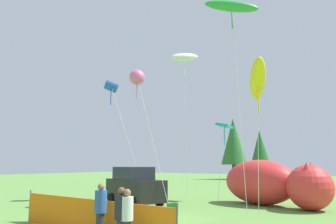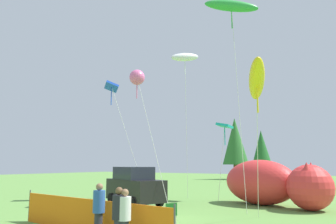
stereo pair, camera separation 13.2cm
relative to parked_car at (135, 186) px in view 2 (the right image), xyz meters
The scene contains 16 objects.
ground_plane 4.72m from the parked_car, 48.99° to the right, with size 120.00×120.00×0.00m, color #609342.
parked_car is the anchor object (origin of this frame).
folding_chair 6.81m from the parked_car, 39.46° to the right, with size 0.70×0.70×0.89m.
inflatable_cat 7.90m from the parked_car, 30.35° to the left, with size 6.84×4.32×2.62m.
safety_fence 7.79m from the parked_car, 63.27° to the right, with size 7.75×0.78×1.28m.
spectator_in_grey_shirt 8.73m from the parked_car, 58.48° to the right, with size 0.38×0.38×1.76m.
spectator_in_red_shirt 9.94m from the parked_car, 52.61° to the right, with size 0.36×0.36×1.68m.
spectator_in_black_shirt 9.88m from the parked_car, 53.61° to the right, with size 0.38×0.38×1.72m.
kite_pink_octopus 6.45m from the parked_car, 43.24° to the right, with size 2.98×0.93×8.01m.
kite_green_fish 11.57m from the parked_car, ahead, with size 2.91×2.04×11.46m.
kite_blue_box 7.28m from the parked_car, 158.98° to the left, with size 3.61×1.20×8.06m.
kite_teal_diamond 7.21m from the parked_car, 54.46° to the left, with size 0.93×0.94×5.11m.
kite_white_ghost 10.24m from the parked_car, 81.67° to the left, with size 1.76×2.30×10.63m.
kite_yellow_hero 9.98m from the parked_car, 18.83° to the right, with size 1.88×4.25×6.39m.
horizon_tree_east 33.78m from the parked_car, 101.61° to the left, with size 3.94×3.94×9.40m.
horizon_tree_west 29.42m from the parked_car, 93.05° to the left, with size 2.89×2.89×6.90m.
Camera 2 is at (9.34, -11.81, 2.40)m, focal length 35.00 mm.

